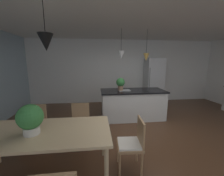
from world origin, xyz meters
TOP-DOWN VIEW (x-y plane):
  - ground_plane at (0.00, 0.00)m, footprint 10.00×8.40m
  - ceiling_slab at (0.00, 0.00)m, footprint 10.00×8.40m
  - wall_back_kitchen at (0.00, 3.26)m, footprint 10.00×0.12m
  - dining_table at (-2.05, -0.81)m, footprint 2.01×0.96m
  - chair_far_right at (-1.60, 0.04)m, footprint 0.40×0.40m
  - chair_kitchen_end at (-0.68, -0.82)m, footprint 0.42×0.42m
  - chair_far_left at (-2.51, 0.04)m, footprint 0.41×0.41m
  - kitchen_island at (-0.12, 1.30)m, footprint 1.97×0.86m
  - refrigerator at (1.21, 2.86)m, footprint 0.71×0.67m
  - pendant_over_table at (-1.87, -0.84)m, footprint 0.20×0.20m
  - pendant_over_island_main at (-0.50, 1.30)m, footprint 0.19×0.19m
  - pendant_over_island_aux at (0.26, 1.30)m, footprint 0.17×0.17m
  - potted_plant_on_island at (-0.51, 1.30)m, footprint 0.26×0.26m
  - potted_plant_on_table at (-2.15, -0.88)m, footprint 0.35×0.35m
  - vase_on_dining_table at (-2.15, -0.83)m, footprint 0.12×0.12m

SIDE VIEW (x-z plane):
  - ground_plane at x=0.00m, z-range -0.04..0.00m
  - kitchen_island at x=-0.12m, z-range 0.01..0.92m
  - chair_far_right at x=-1.60m, z-range 0.04..0.91m
  - chair_kitchen_end at x=-0.68m, z-range 0.04..0.91m
  - chair_far_left at x=-2.51m, z-range 0.04..0.91m
  - dining_table at x=-2.05m, z-range 0.31..1.07m
  - vase_on_dining_table at x=-2.15m, z-range 0.76..0.97m
  - refrigerator at x=1.21m, z-range 0.00..1.93m
  - potted_plant_on_table at x=-2.15m, z-range 0.78..1.21m
  - potted_plant_on_island at x=-0.51m, z-range 0.93..1.32m
  - wall_back_kitchen at x=0.00m, z-range 0.00..2.70m
  - pendant_over_island_aux at x=0.26m, z-range 1.45..2.36m
  - pendant_over_island_main at x=-0.50m, z-range 1.54..2.39m
  - pendant_over_table at x=-1.87m, z-range 1.60..2.41m
  - ceiling_slab at x=0.00m, z-range 2.70..2.82m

